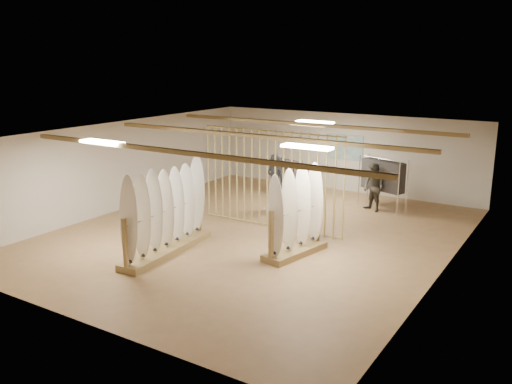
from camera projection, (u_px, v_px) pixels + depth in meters
The scene contains 16 objects.
floor at pixel (256, 234), 14.87m from camera, with size 12.00×12.00×0.00m, color #9B744B.
ceiling at pixel (256, 133), 14.19m from camera, with size 12.00×12.00×0.00m, color gray.
wall_back at pixel (345, 152), 19.46m from camera, with size 12.00×12.00×0.00m, color beige.
wall_front at pixel (76, 250), 9.60m from camera, with size 12.00×12.00×0.00m, color beige.
wall_left at pixel (122, 166), 17.11m from camera, with size 12.00×12.00×0.00m, color beige.
wall_right at pixel (447, 212), 11.95m from camera, with size 12.00×12.00×0.00m, color beige.
ceiling_slats at pixel (256, 136), 14.21m from camera, with size 9.50×6.12×0.10m, color olive.
light_panels at pixel (256, 135), 14.21m from camera, with size 1.20×0.35×0.06m, color white.
bamboo_partition at pixel (271, 179), 15.19m from camera, with size 4.45×0.05×2.78m.
poster at pixel (345, 147), 19.40m from camera, with size 1.40×0.03×0.90m, color teal.
rack_left at pixel (166, 224), 13.28m from camera, with size 0.83×3.13×2.16m.
rack_right at pixel (295, 226), 13.17m from camera, with size 0.96×1.96×2.19m.
clothing_rack_a at pixel (285, 171), 18.76m from camera, with size 1.22×0.67×1.37m.
clothing_rack_b at pixel (383, 176), 17.15m from camera, with size 1.49×0.84×1.67m.
shopper_a at pixel (276, 179), 16.88m from camera, with size 0.76×0.52×2.10m, color #23232A.
shopper_b at pixel (374, 184), 16.93m from camera, with size 0.83×0.65×1.73m, color #38342B.
Camera 1 is at (7.52, -11.98, 4.73)m, focal length 38.00 mm.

